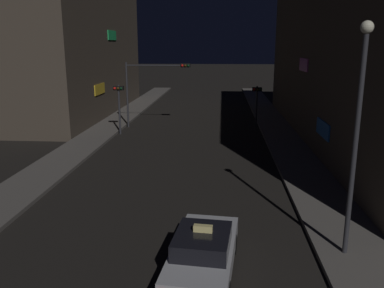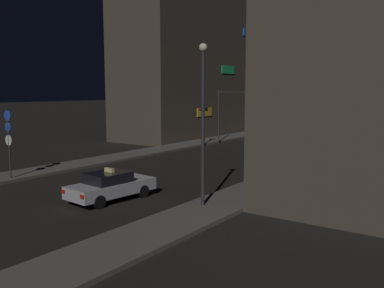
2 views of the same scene
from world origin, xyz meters
name	(u,v)px [view 1 (image 1 of 2)]	position (x,y,z in m)	size (l,w,h in m)	color
sidewalk_left	(105,129)	(-6.97, 30.32, 0.09)	(2.64, 64.64, 0.18)	#5B5651
sidewalk_right	(278,132)	(6.97, 30.32, 0.09)	(2.64, 64.64, 0.18)	#5B5651
building_facade_left	(74,28)	(-11.98, 38.44, 8.35)	(7.48, 24.42, 16.71)	#473D33
building_facade_right	(375,58)	(13.10, 28.50, 5.87)	(9.72, 33.38, 11.73)	#473D33
taxi	(203,252)	(1.98, 9.82, 0.74)	(2.23, 4.60, 1.62)	#B7B7BC
traffic_light_overhead	(151,80)	(-3.32, 31.81, 3.95)	(5.36, 0.42, 5.40)	#2D2D33
traffic_light_left_kerb	(119,99)	(-5.40, 29.04, 2.73)	(0.80, 0.42, 3.83)	#2D2D33
traffic_light_right_kerb	(257,98)	(5.40, 32.80, 2.48)	(0.80, 0.41, 3.43)	#2D2D33
street_lamp_near_block	(357,123)	(6.54, 11.16, 4.47)	(0.38, 0.38, 7.26)	#2D2D33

